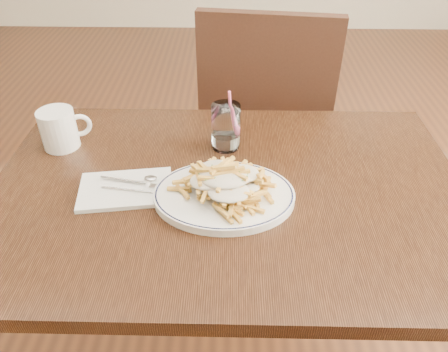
{
  "coord_description": "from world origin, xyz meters",
  "views": [
    {
      "loc": [
        0.01,
        -0.86,
        1.43
      ],
      "look_at": [
        -0.01,
        -0.05,
        0.82
      ],
      "focal_mm": 35.0,
      "sensor_mm": 36.0,
      "label": 1
    }
  ],
  "objects_px": {
    "loaded_fries": "(224,180)",
    "water_glass": "(226,129)",
    "chair_far": "(265,120)",
    "fries_plate": "(224,195)",
    "table": "(228,209)",
    "coffee_mug": "(60,129)"
  },
  "relations": [
    {
      "from": "water_glass",
      "to": "coffee_mug",
      "type": "relative_size",
      "value": 1.29
    },
    {
      "from": "table",
      "to": "chair_far",
      "type": "relative_size",
      "value": 1.17
    },
    {
      "from": "chair_far",
      "to": "loaded_fries",
      "type": "xyz_separation_m",
      "value": [
        -0.15,
        -0.69,
        0.23
      ]
    },
    {
      "from": "loaded_fries",
      "to": "water_glass",
      "type": "distance_m",
      "value": 0.23
    },
    {
      "from": "table",
      "to": "fries_plate",
      "type": "xyz_separation_m",
      "value": [
        -0.01,
        -0.05,
        0.09
      ]
    },
    {
      "from": "loaded_fries",
      "to": "water_glass",
      "type": "xyz_separation_m",
      "value": [
        0.0,
        0.23,
        -0.0
      ]
    },
    {
      "from": "chair_far",
      "to": "fries_plate",
      "type": "xyz_separation_m",
      "value": [
        -0.15,
        -0.69,
        0.18
      ]
    },
    {
      "from": "loaded_fries",
      "to": "water_glass",
      "type": "relative_size",
      "value": 1.43
    },
    {
      "from": "table",
      "to": "water_glass",
      "type": "height_order",
      "value": "water_glass"
    },
    {
      "from": "chair_far",
      "to": "loaded_fries",
      "type": "height_order",
      "value": "chair_far"
    },
    {
      "from": "loaded_fries",
      "to": "fries_plate",
      "type": "bearing_deg",
      "value": -75.96
    },
    {
      "from": "fries_plate",
      "to": "water_glass",
      "type": "xyz_separation_m",
      "value": [
        0.0,
        0.23,
        0.04
      ]
    },
    {
      "from": "fries_plate",
      "to": "water_glass",
      "type": "relative_size",
      "value": 2.04
    },
    {
      "from": "water_glass",
      "to": "loaded_fries",
      "type": "bearing_deg",
      "value": -90.01
    },
    {
      "from": "loaded_fries",
      "to": "water_glass",
      "type": "bearing_deg",
      "value": 89.99
    },
    {
      "from": "coffee_mug",
      "to": "fries_plate",
      "type": "bearing_deg",
      "value": -26.16
    },
    {
      "from": "table",
      "to": "fries_plate",
      "type": "distance_m",
      "value": 0.1
    },
    {
      "from": "table",
      "to": "loaded_fries",
      "type": "bearing_deg",
      "value": -100.28
    },
    {
      "from": "chair_far",
      "to": "fries_plate",
      "type": "relative_size",
      "value": 2.85
    },
    {
      "from": "table",
      "to": "loaded_fries",
      "type": "distance_m",
      "value": 0.15
    },
    {
      "from": "loaded_fries",
      "to": "coffee_mug",
      "type": "xyz_separation_m",
      "value": [
        -0.46,
        0.23,
        -0.0
      ]
    },
    {
      "from": "chair_far",
      "to": "water_glass",
      "type": "relative_size",
      "value": 5.81
    }
  ]
}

